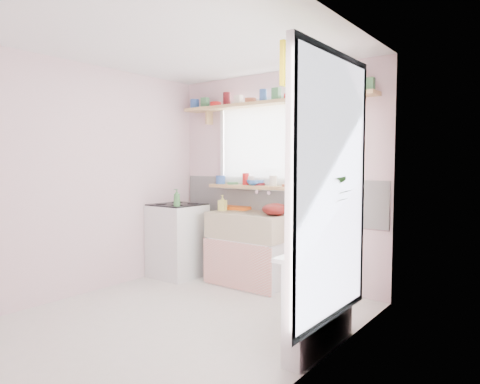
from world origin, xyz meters
The scene contains 19 objects.
room centered at (0.66, 0.86, 1.37)m, with size 3.20×3.20×3.20m.
sink_unit centered at (-0.15, 1.29, 0.43)m, with size 0.95×0.65×1.11m.
cooker centered at (-1.10, 1.05, 0.46)m, with size 0.58×0.58×0.93m.
radiator_ledge centered at (1.30, 0.20, 0.40)m, with size 0.22×0.95×0.78m.
windowsill centered at (-0.15, 1.48, 1.14)m, with size 1.40×0.22×0.04m, color tan.
pine_shelf centered at (0.00, 1.47, 2.12)m, with size 2.52×0.24×0.04m, color tan.
shelf_crockery centered at (0.00, 1.47, 2.20)m, with size 2.47×0.11×0.12m.
sill_crockery centered at (-0.17, 1.48, 1.22)m, with size 1.35×0.11×0.12m.
dish_tray centered at (-0.51, 1.50, 0.87)m, with size 0.37×0.28×0.04m, color orange.
colander centered at (0.22, 1.25, 0.92)m, with size 0.30×0.30×0.14m, color #621310.
jade_plant centered at (1.21, 0.35, 1.06)m, with size 0.51×0.44×0.56m, color #3D6E2C.
fruit_bowl centered at (1.21, 0.60, 0.81)m, with size 0.32×0.32×0.08m, color white.
herb_pot centered at (1.21, 0.22, 0.87)m, with size 0.10×0.07×0.18m, color #2D6026.
soap_bottle_sink centered at (-0.53, 1.25, 0.95)m, with size 0.09×0.09×0.19m, color #CFC75C.
sill_cup centered at (-0.31, 1.54, 1.21)m, with size 0.14×0.14×0.11m, color beige.
sill_bowl centered at (-0.20, 1.47, 1.19)m, with size 0.21×0.21×0.06m, color #3667B0.
shelf_vase centered at (0.47, 1.51, 2.23)m, with size 0.16×0.16×0.17m, color #B56F37.
cooker_bottle centered at (-0.88, 0.83, 1.02)m, with size 0.08×0.08×0.21m, color #408143.
fruit centered at (1.22, 0.61, 0.88)m, with size 0.20×0.14×0.10m.
Camera 1 is at (2.74, -2.72, 1.44)m, focal length 32.00 mm.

